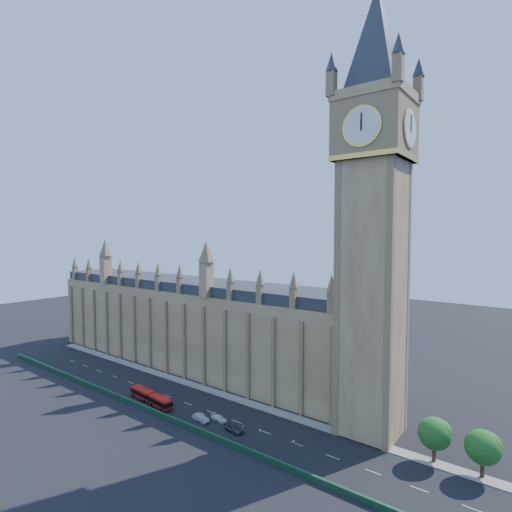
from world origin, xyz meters
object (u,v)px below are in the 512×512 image
Objects in this scene: red_bus at (151,398)px; car_silver at (201,418)px; car_white at (219,418)px; car_grey at (234,428)px.

car_silver is at bearing 7.44° from red_bus.
car_white is at bearing 14.34° from red_bus.
red_bus is 3.39× the size of car_grey.
car_grey is 6.36m from car_white.
car_silver is at bearing 101.13° from car_grey.
car_white is (20.38, 3.24, -0.77)m from red_bus.
car_silver is 1.06× the size of car_white.
car_white is (-6.09, 1.85, -0.17)m from car_grey.
red_bus is 17.12m from car_silver.
car_grey is 9.40m from car_silver.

